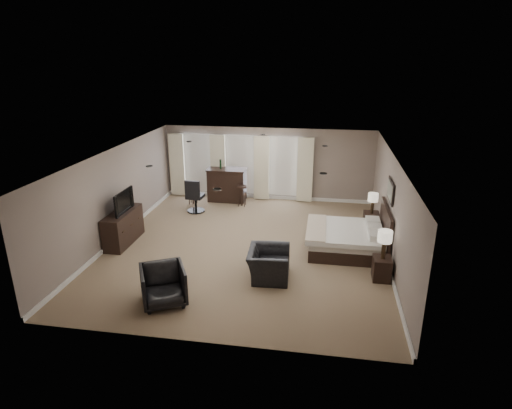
% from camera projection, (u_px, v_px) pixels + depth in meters
% --- Properties ---
extents(room, '(7.60, 8.60, 2.64)m').
position_uv_depth(room, '(246.00, 202.00, 11.42)').
color(room, '#7E6950').
rests_on(room, ground).
extents(window_bay, '(5.25, 0.20, 2.30)m').
position_uv_depth(window_bay, '(240.00, 166.00, 15.43)').
color(window_bay, silver).
rests_on(window_bay, room).
extents(bed, '(2.02, 1.93, 1.29)m').
position_uv_depth(bed, '(342.00, 228.00, 11.40)').
color(bed, silver).
rests_on(bed, ground).
extents(nightstand_near, '(0.41, 0.50, 0.55)m').
position_uv_depth(nightstand_near, '(382.00, 269.00, 10.04)').
color(nightstand_near, black).
rests_on(nightstand_near, ground).
extents(nightstand_far, '(0.45, 0.54, 0.59)m').
position_uv_depth(nightstand_far, '(371.00, 222.00, 12.73)').
color(nightstand_far, black).
rests_on(nightstand_far, ground).
extents(lamp_near, '(0.33, 0.33, 0.69)m').
position_uv_depth(lamp_near, '(384.00, 245.00, 9.83)').
color(lamp_near, beige).
rests_on(lamp_near, nightstand_near).
extents(lamp_far, '(0.30, 0.30, 0.61)m').
position_uv_depth(lamp_far, '(373.00, 203.00, 12.53)').
color(lamp_far, beige).
rests_on(lamp_far, nightstand_far).
extents(wall_art, '(0.04, 0.96, 0.56)m').
position_uv_depth(wall_art, '(390.00, 191.00, 10.86)').
color(wall_art, slate).
rests_on(wall_art, room).
extents(dresser, '(0.51, 1.58, 0.92)m').
position_uv_depth(dresser, '(123.00, 227.00, 11.94)').
color(dresser, black).
rests_on(dresser, ground).
extents(tv, '(0.61, 1.07, 0.14)m').
position_uv_depth(tv, '(121.00, 210.00, 11.77)').
color(tv, black).
rests_on(tv, dresser).
extents(armchair_near, '(0.77, 1.13, 0.95)m').
position_uv_depth(armchair_near, '(269.00, 259.00, 10.06)').
color(armchair_near, black).
rests_on(armchair_near, ground).
extents(armchair_far, '(1.19, 1.16, 0.93)m').
position_uv_depth(armchair_far, '(163.00, 284.00, 9.01)').
color(armchair_far, black).
rests_on(armchair_far, ground).
extents(bar_counter, '(1.37, 0.71, 1.20)m').
position_uv_depth(bar_counter, '(227.00, 185.00, 15.37)').
color(bar_counter, black).
rests_on(bar_counter, ground).
extents(bar_stool_left, '(0.43, 0.43, 0.73)m').
position_uv_depth(bar_stool_left, '(193.00, 194.00, 15.11)').
color(bar_stool_left, black).
rests_on(bar_stool_left, ground).
extents(bar_stool_right, '(0.45, 0.45, 0.73)m').
position_uv_depth(bar_stool_right, '(242.00, 196.00, 14.91)').
color(bar_stool_right, black).
rests_on(bar_stool_right, ground).
extents(desk_chair, '(0.62, 0.62, 1.15)m').
position_uv_depth(desk_chair, '(195.00, 195.00, 14.28)').
color(desk_chair, black).
rests_on(desk_chair, ground).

